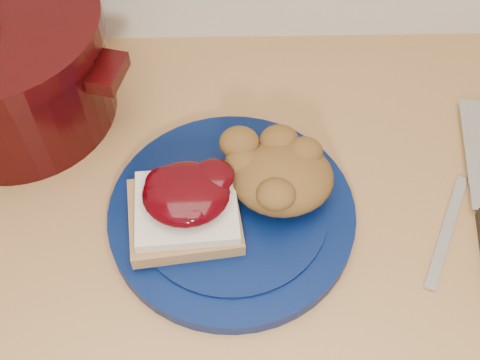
{
  "coord_description": "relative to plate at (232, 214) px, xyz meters",
  "views": [
    {
      "loc": [
        -0.01,
        1.11,
        1.51
      ],
      "look_at": [
        -0.0,
        1.5,
        0.95
      ],
      "focal_mm": 45.0,
      "sensor_mm": 36.0,
      "label": 1
    }
  ],
  "objects": [
    {
      "name": "butter_knife",
      "position": [
        0.25,
        -0.02,
        -0.01
      ],
      "size": [
        0.08,
        0.15,
        0.0
      ],
      "primitive_type": "cube",
      "rotation": [
        0.0,
        0.0,
        1.12
      ],
      "color": "silver",
      "rests_on": "wood_countertop"
    },
    {
      "name": "base_cabinet",
      "position": [
        0.01,
        0.02,
        -0.48
      ],
      "size": [
        4.0,
        0.6,
        0.86
      ],
      "primitive_type": "cube",
      "color": "beige",
      "rests_on": "floor"
    },
    {
      "name": "stuffing_mound",
      "position": [
        0.06,
        0.02,
        0.04
      ],
      "size": [
        0.12,
        0.1,
        0.06
      ],
      "primitive_type": "ellipsoid",
      "rotation": [
        0.0,
        0.0,
        0.02
      ],
      "color": "brown",
      "rests_on": "plate"
    },
    {
      "name": "dutch_oven",
      "position": [
        -0.28,
        0.18,
        0.07
      ],
      "size": [
        0.33,
        0.33,
        0.17
      ],
      "rotation": [
        0.0,
        0.0,
        -0.26
      ],
      "color": "black",
      "rests_on": "wood_countertop"
    },
    {
      "name": "plate",
      "position": [
        0.0,
        0.0,
        0.0
      ],
      "size": [
        0.29,
        0.29,
        0.02
      ],
      "primitive_type": "cylinder",
      "rotation": [
        0.0,
        0.0,
        0.02
      ],
      "color": "#04113B",
      "rests_on": "wood_countertop"
    },
    {
      "name": "sandwich",
      "position": [
        -0.05,
        -0.01,
        0.04
      ],
      "size": [
        0.13,
        0.12,
        0.06
      ],
      "rotation": [
        0.0,
        0.0,
        0.02
      ],
      "color": "olive",
      "rests_on": "plate"
    }
  ]
}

